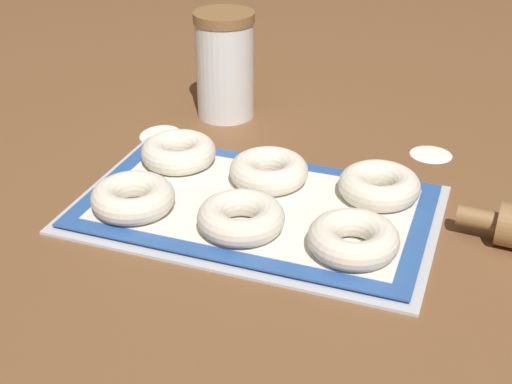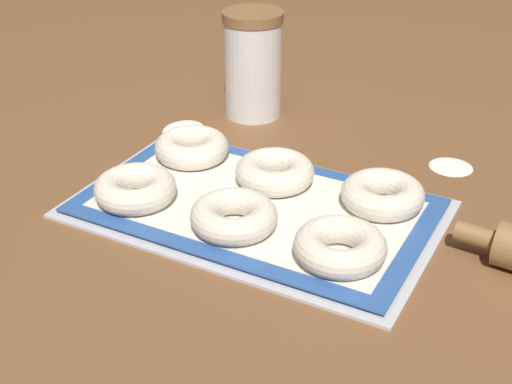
{
  "view_description": "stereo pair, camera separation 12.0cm",
  "coord_description": "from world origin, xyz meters",
  "px_view_note": "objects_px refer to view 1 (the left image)",
  "views": [
    {
      "loc": [
        0.29,
        -0.77,
        0.51
      ],
      "look_at": [
        0.01,
        0.01,
        0.03
      ],
      "focal_mm": 50.0,
      "sensor_mm": 36.0,
      "label": 1
    },
    {
      "loc": [
        0.4,
        -0.72,
        0.51
      ],
      "look_at": [
        0.01,
        0.01,
        0.03
      ],
      "focal_mm": 50.0,
      "sensor_mm": 36.0,
      "label": 2
    }
  ],
  "objects_px": {
    "bagel_front_left": "(133,197)",
    "bagel_front_right": "(353,239)",
    "bagel_back_center": "(269,171)",
    "bagel_back_right": "(379,185)",
    "bagel_back_left": "(178,152)",
    "bagel_front_center": "(241,217)",
    "baking_tray": "(256,208)",
    "flour_canister": "(225,65)"
  },
  "relations": [
    {
      "from": "bagel_front_left",
      "to": "bagel_front_right",
      "type": "distance_m",
      "value": 0.3
    },
    {
      "from": "bagel_back_center",
      "to": "bagel_back_right",
      "type": "bearing_deg",
      "value": 4.11
    },
    {
      "from": "bagel_front_left",
      "to": "bagel_back_left",
      "type": "height_order",
      "value": "same"
    },
    {
      "from": "bagel_front_left",
      "to": "bagel_front_center",
      "type": "distance_m",
      "value": 0.15
    },
    {
      "from": "baking_tray",
      "to": "flour_canister",
      "type": "height_order",
      "value": "flour_canister"
    },
    {
      "from": "bagel_front_left",
      "to": "bagel_front_center",
      "type": "xyz_separation_m",
      "value": [
        0.15,
        0.0,
        0.0
      ]
    },
    {
      "from": "bagel_back_right",
      "to": "bagel_back_center",
      "type": "bearing_deg",
      "value": -175.89
    },
    {
      "from": "bagel_back_right",
      "to": "bagel_front_right",
      "type": "bearing_deg",
      "value": -91.37
    },
    {
      "from": "flour_canister",
      "to": "bagel_back_left",
      "type": "bearing_deg",
      "value": -87.28
    },
    {
      "from": "bagel_front_center",
      "to": "bagel_back_center",
      "type": "bearing_deg",
      "value": 93.3
    },
    {
      "from": "bagel_front_right",
      "to": "bagel_back_center",
      "type": "relative_size",
      "value": 1.0
    },
    {
      "from": "baking_tray",
      "to": "bagel_front_left",
      "type": "height_order",
      "value": "bagel_front_left"
    },
    {
      "from": "bagel_front_center",
      "to": "bagel_front_right",
      "type": "bearing_deg",
      "value": 0.18
    },
    {
      "from": "bagel_front_center",
      "to": "bagel_back_left",
      "type": "xyz_separation_m",
      "value": [
        -0.15,
        0.14,
        0.0
      ]
    },
    {
      "from": "bagel_back_left",
      "to": "bagel_back_center",
      "type": "xyz_separation_m",
      "value": [
        0.15,
        -0.01,
        0.0
      ]
    },
    {
      "from": "bagel_back_left",
      "to": "bagel_front_center",
      "type": "bearing_deg",
      "value": -42.49
    },
    {
      "from": "bagel_front_left",
      "to": "bagel_back_left",
      "type": "bearing_deg",
      "value": 90.24
    },
    {
      "from": "bagel_front_left",
      "to": "bagel_back_center",
      "type": "bearing_deg",
      "value": 42.27
    },
    {
      "from": "baking_tray",
      "to": "bagel_back_center",
      "type": "height_order",
      "value": "bagel_back_center"
    },
    {
      "from": "bagel_front_center",
      "to": "bagel_back_right",
      "type": "xyz_separation_m",
      "value": [
        0.15,
        0.14,
        0.0
      ]
    },
    {
      "from": "baking_tray",
      "to": "bagel_back_left",
      "type": "xyz_separation_m",
      "value": [
        -0.15,
        0.07,
        0.03
      ]
    },
    {
      "from": "bagel_back_center",
      "to": "bagel_back_right",
      "type": "relative_size",
      "value": 1.0
    },
    {
      "from": "bagel_front_left",
      "to": "bagel_back_center",
      "type": "xyz_separation_m",
      "value": [
        0.15,
        0.13,
        0.0
      ]
    },
    {
      "from": "bagel_front_left",
      "to": "bagel_back_right",
      "type": "xyz_separation_m",
      "value": [
        0.3,
        0.14,
        0.0
      ]
    },
    {
      "from": "flour_canister",
      "to": "bagel_front_center",
      "type": "bearing_deg",
      "value": -65.19
    },
    {
      "from": "bagel_back_right",
      "to": "bagel_front_left",
      "type": "bearing_deg",
      "value": -154.55
    },
    {
      "from": "bagel_back_left",
      "to": "bagel_back_center",
      "type": "height_order",
      "value": "same"
    },
    {
      "from": "baking_tray",
      "to": "bagel_front_center",
      "type": "bearing_deg",
      "value": -86.58
    },
    {
      "from": "bagel_back_left",
      "to": "flour_canister",
      "type": "height_order",
      "value": "flour_canister"
    },
    {
      "from": "bagel_front_center",
      "to": "bagel_back_center",
      "type": "height_order",
      "value": "same"
    },
    {
      "from": "bagel_back_center",
      "to": "bagel_back_right",
      "type": "height_order",
      "value": "same"
    },
    {
      "from": "baking_tray",
      "to": "bagel_front_right",
      "type": "distance_m",
      "value": 0.16
    },
    {
      "from": "bagel_back_right",
      "to": "bagel_front_center",
      "type": "bearing_deg",
      "value": -136.37
    },
    {
      "from": "bagel_front_right",
      "to": "flour_canister",
      "type": "relative_size",
      "value": 0.62
    },
    {
      "from": "bagel_front_center",
      "to": "bagel_back_left",
      "type": "distance_m",
      "value": 0.21
    },
    {
      "from": "baking_tray",
      "to": "bagel_back_right",
      "type": "distance_m",
      "value": 0.17
    },
    {
      "from": "baking_tray",
      "to": "bagel_back_right",
      "type": "relative_size",
      "value": 4.33
    },
    {
      "from": "bagel_front_right",
      "to": "baking_tray",
      "type": "bearing_deg",
      "value": 155.9
    },
    {
      "from": "bagel_front_left",
      "to": "baking_tray",
      "type": "bearing_deg",
      "value": 24.87
    },
    {
      "from": "bagel_back_right",
      "to": "flour_canister",
      "type": "bearing_deg",
      "value": 145.74
    },
    {
      "from": "baking_tray",
      "to": "bagel_front_right",
      "type": "bearing_deg",
      "value": -24.1
    },
    {
      "from": "bagel_back_left",
      "to": "bagel_back_center",
      "type": "relative_size",
      "value": 1.0
    }
  ]
}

